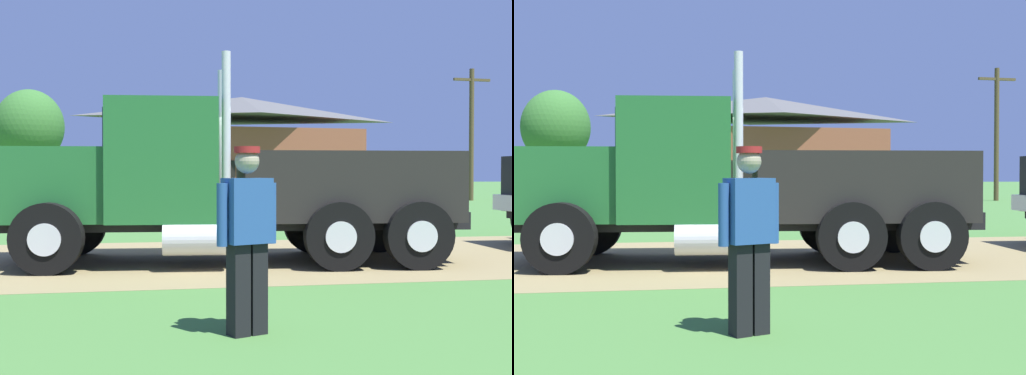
% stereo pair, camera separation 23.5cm
% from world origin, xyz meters
% --- Properties ---
extents(ground_plane, '(200.00, 200.00, 0.00)m').
position_xyz_m(ground_plane, '(0.00, 0.00, 0.00)').
color(ground_plane, '#417233').
extents(dirt_track, '(120.00, 5.76, 0.01)m').
position_xyz_m(dirt_track, '(0.00, 0.00, 0.00)').
color(dirt_track, olive).
rests_on(dirt_track, ground_plane).
extents(truck_foreground_white, '(7.84, 3.11, 3.35)m').
position_xyz_m(truck_foreground_white, '(0.72, -0.42, 1.26)').
color(truck_foreground_white, black).
rests_on(truck_foreground_white, ground_plane).
extents(visitor_standing_near, '(0.58, 0.39, 1.73)m').
position_xyz_m(visitor_standing_near, '(0.33, -5.30, 0.94)').
color(visitor_standing_near, '#264C8C').
rests_on(visitor_standing_near, ground_plane).
extents(shed_building, '(14.53, 7.61, 6.05)m').
position_xyz_m(shed_building, '(5.09, 27.01, 2.92)').
color(shed_building, brown).
rests_on(shed_building, ground_plane).
extents(utility_pole_near, '(2.20, 0.29, 7.24)m').
position_xyz_m(utility_pole_near, '(17.12, 21.89, 3.87)').
color(utility_pole_near, '#4E4026').
rests_on(utility_pole_near, ground_plane).
extents(tree_mid, '(5.42, 5.42, 8.20)m').
position_xyz_m(tree_mid, '(-9.71, 42.73, 5.21)').
color(tree_mid, '#513823').
rests_on(tree_mid, ground_plane).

